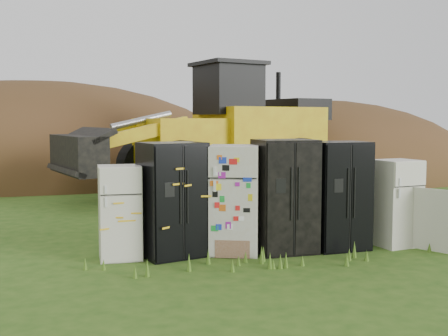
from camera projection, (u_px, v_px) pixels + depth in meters
The scene contains 11 objects.
ground at pixel (266, 252), 9.79m from camera, with size 120.00×120.00×0.00m, color #294F15.
fridge_leftmost at pixel (120, 212), 9.27m from camera, with size 0.68×0.66×1.55m, color beige, non-canonical shape.
fridge_black_side at pixel (173, 200), 9.41m from camera, with size 1.00×0.79×1.92m, color black, non-canonical shape.
fridge_sticker at pixel (234, 199), 9.63m from camera, with size 0.83×0.77×1.87m, color silver, non-canonical shape.
fridge_dark_mid at pixel (285, 196), 9.73m from camera, with size 1.00×0.82×1.96m, color black, non-canonical shape.
fridge_black_right at pixel (338, 195), 9.99m from camera, with size 0.96×0.80×1.91m, color black, non-canonical shape.
fridge_open_door at pixel (396, 203), 10.21m from camera, with size 0.71×0.66×1.57m, color beige, non-canonical shape.
wheel_loader at pixel (199, 129), 16.47m from camera, with size 8.28×3.36×4.01m, color #D9BD0E, non-canonical shape.
dirt_mound_right at pixel (314, 176), 22.81m from camera, with size 13.71×10.06×6.15m, color #493117.
dirt_mound_left at pixel (36, 175), 23.10m from camera, with size 17.74×13.30×7.72m, color #493117.
dirt_mound_back at pixel (178, 166), 27.73m from camera, with size 15.64×10.43×5.23m, color #493117.
Camera 1 is at (-2.65, -9.28, 2.32)m, focal length 45.00 mm.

